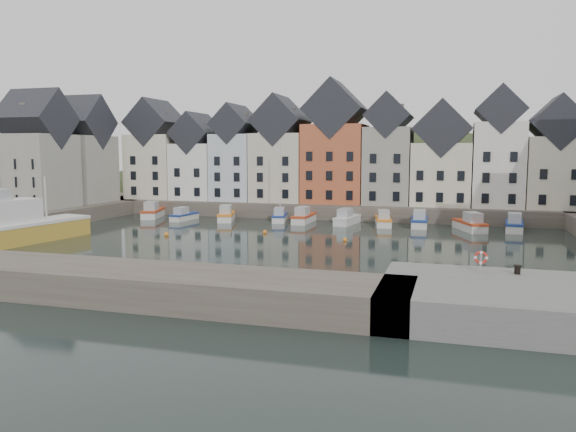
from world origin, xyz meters
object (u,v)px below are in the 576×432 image
at_px(boat_d, 280,216).
at_px(boat_a, 153,212).
at_px(mooring_bollard, 517,269).
at_px(life_ring_post, 481,258).
at_px(large_vessel, 24,227).

bearing_deg(boat_d, boat_a, 169.86).
bearing_deg(mooring_bollard, boat_d, 126.32).
height_order(boat_d, mooring_bollard, boat_d).
distance_m(boat_a, boat_d, 18.92).
height_order(boat_a, boat_d, boat_d).
bearing_deg(life_ring_post, large_vessel, 165.68).
distance_m(large_vessel, life_ring_post, 45.90).
bearing_deg(large_vessel, boat_d, 58.70).
xyz_separation_m(large_vessel, life_ring_post, (44.46, -11.35, 1.19)).
bearing_deg(boat_d, mooring_bollard, -66.28).
bearing_deg(boat_a, life_ring_post, -55.96).
distance_m(boat_d, life_ring_post, 43.46).
relative_size(large_vessel, mooring_bollard, 25.03).
distance_m(mooring_bollard, life_ring_post, 2.19).
bearing_deg(large_vessel, mooring_bollard, -5.77).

